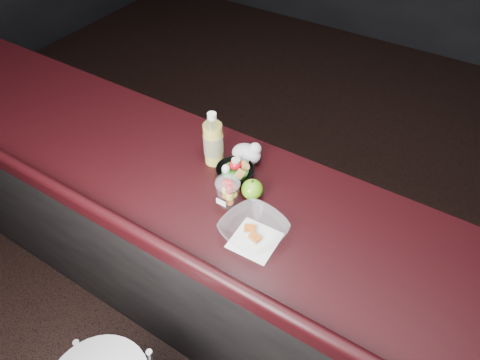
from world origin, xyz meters
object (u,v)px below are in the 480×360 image
(fruit_cup, at_px, (228,191))
(green_apple, at_px, (252,189))
(snack_bowl, at_px, (235,172))
(takeout_bowl, at_px, (254,230))
(lemonade_bottle, at_px, (213,142))

(fruit_cup, relative_size, green_apple, 1.55)
(snack_bowl, distance_m, takeout_bowl, 0.31)
(fruit_cup, relative_size, takeout_bowl, 0.51)
(lemonade_bottle, xyz_separation_m, fruit_cup, (0.19, -0.17, -0.03))
(green_apple, bearing_deg, snack_bowl, 154.19)
(lemonade_bottle, bearing_deg, fruit_cup, -43.05)
(snack_bowl, relative_size, takeout_bowl, 0.67)
(lemonade_bottle, xyz_separation_m, green_apple, (0.25, -0.09, -0.07))
(green_apple, bearing_deg, fruit_cup, -126.65)
(takeout_bowl, bearing_deg, green_apple, 122.55)
(green_apple, distance_m, takeout_bowl, 0.19)
(fruit_cup, bearing_deg, snack_bowl, 112.35)
(green_apple, bearing_deg, lemonade_bottle, 159.41)
(fruit_cup, height_order, snack_bowl, fruit_cup)
(green_apple, bearing_deg, takeout_bowl, -57.45)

